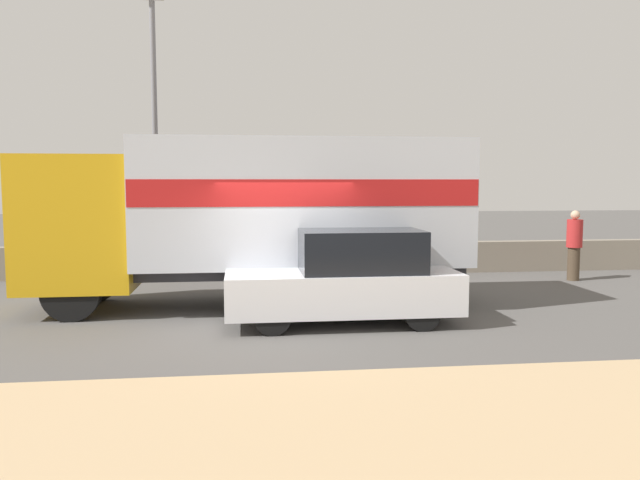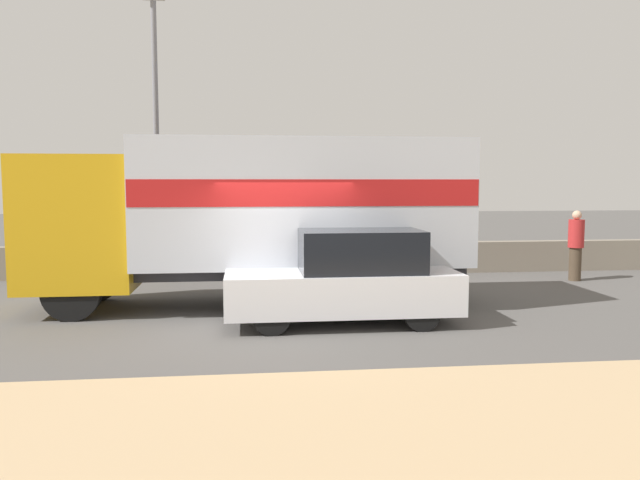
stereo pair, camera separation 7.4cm
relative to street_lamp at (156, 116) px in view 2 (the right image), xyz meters
name	(u,v)px [view 2 (the right image)]	position (x,y,z in m)	size (l,w,h in m)	color
ground_plane	(288,327)	(2.93, -5.66, -4.16)	(80.00, 80.00, 0.00)	#514F4C
stone_wall_backdrop	(273,260)	(2.93, 0.34, -3.73)	(60.00, 0.35, 0.85)	gray
street_lamp	(156,116)	(0.00, 0.00, 0.00)	(0.56, 0.28, 7.20)	slate
box_truck	(261,209)	(2.53, -3.72, -2.19)	(8.55, 2.54, 3.34)	gold
car_hatchback	(346,277)	(4.00, -5.36, -3.35)	(4.07, 1.88, 1.67)	silver
pedestrian	(576,244)	(10.52, -1.42, -3.23)	(0.39, 0.39, 1.78)	#473828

